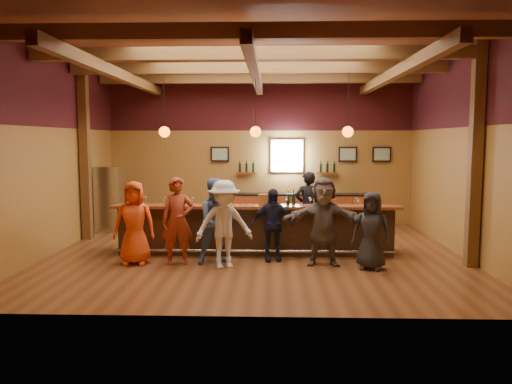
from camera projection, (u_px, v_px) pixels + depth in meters
room at (256, 108)px, 10.86m from camera, size 9.04×9.00×4.52m
bar_counter at (257, 229)px, 11.23m from camera, size 6.30×1.07×1.11m
back_bar_cabinet at (300, 209)px, 14.75m from camera, size 4.00×0.52×0.95m
window at (287, 156)px, 14.82m from camera, size 0.95×0.09×0.95m
framed_pictures at (316, 154)px, 14.78m from camera, size 5.35×0.05×0.45m
wine_shelves at (287, 170)px, 14.80m from camera, size 3.00×0.18×0.30m
pendant_lights at (256, 131)px, 10.85m from camera, size 4.24×0.24×1.37m
stainless_fridge at (111, 199)px, 13.76m from camera, size 0.70×0.70×1.80m
customer_orange at (134, 223)px, 10.11m from camera, size 0.87×0.61×1.70m
customer_redvest at (178, 221)px, 10.09m from camera, size 0.71×0.52×1.78m
customer_denim at (217, 221)px, 10.19m from camera, size 1.05×0.96×1.75m
customer_white at (224, 224)px, 9.82m from camera, size 1.26×0.94×1.75m
customer_navy at (272, 225)px, 10.40m from camera, size 0.93×0.48×1.53m
customer_brown at (324, 221)px, 10.03m from camera, size 1.68×0.61×1.79m
customer_dark at (371, 231)px, 9.72m from camera, size 0.85×0.68×1.52m
bartender at (308, 207)px, 12.34m from camera, size 0.70×0.53×1.75m
ice_bucket at (264, 200)px, 10.85m from camera, size 0.22×0.22×0.24m
bottle_a at (288, 199)px, 10.94m from camera, size 0.07×0.07×0.33m
bottle_b at (294, 199)px, 10.90m from camera, size 0.07×0.07×0.34m
glass_a at (145, 198)px, 10.89m from camera, size 0.09×0.09×0.20m
glass_b at (165, 199)px, 10.93m from camera, size 0.07×0.07×0.17m
glass_c at (193, 199)px, 10.89m from camera, size 0.08×0.08×0.17m
glass_d at (214, 200)px, 10.81m from camera, size 0.08×0.08×0.17m
glass_e at (231, 199)px, 10.81m from camera, size 0.08×0.08×0.18m
glass_f at (286, 199)px, 10.84m from camera, size 0.09×0.09×0.20m
glass_g at (310, 199)px, 10.89m from camera, size 0.08×0.08×0.17m
glass_h at (357, 200)px, 10.72m from camera, size 0.08×0.08×0.18m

